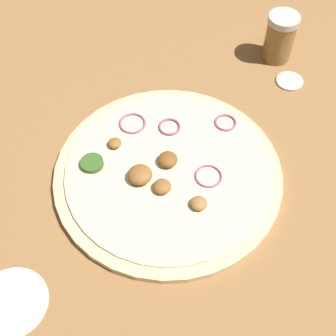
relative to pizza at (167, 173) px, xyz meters
name	(u,v)px	position (x,y,z in m)	size (l,w,h in m)	color
ground_plane	(168,176)	(0.00, 0.00, -0.01)	(3.00, 3.00, 0.00)	olive
pizza	(167,173)	(0.00, 0.00, 0.00)	(0.34, 0.34, 0.03)	beige
spice_jar	(281,38)	(-0.33, 0.00, 0.04)	(0.05, 0.05, 0.09)	olive
loose_cap	(290,80)	(-0.29, 0.05, 0.00)	(0.05, 0.05, 0.01)	beige
flour_patch	(11,303)	(0.28, -0.04, -0.01)	(0.10, 0.10, 0.00)	white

